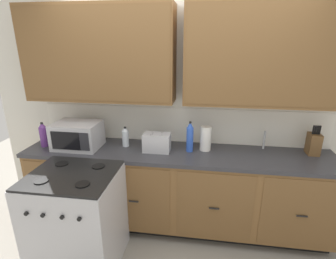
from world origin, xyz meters
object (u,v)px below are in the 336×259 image
object	(u,v)px
toaster	(157,142)
knife_block	(314,144)
stove_range	(77,219)
bottle_blue	(190,137)
bottle_violet	(43,135)
paper_towel_roll	(206,138)
bottle_clear	(125,137)
microwave	(78,135)

from	to	relation	value
toaster	knife_block	distance (m)	1.60
stove_range	bottle_blue	xyz separation A→B (m)	(0.98, 0.66, 0.62)
bottle_violet	knife_block	bearing A→B (deg)	3.98
toaster	paper_towel_roll	xyz separation A→B (m)	(0.50, 0.10, 0.03)
knife_block	bottle_clear	bearing A→B (deg)	-178.03
microwave	bottle_violet	distance (m)	0.39
stove_range	toaster	bearing A→B (deg)	43.92
bottle_clear	knife_block	bearing A→B (deg)	1.97
bottle_blue	paper_towel_roll	bearing A→B (deg)	19.59
knife_block	bottle_blue	xyz separation A→B (m)	(-1.25, -0.11, 0.04)
bottle_clear	toaster	bearing A→B (deg)	-12.57
stove_range	toaster	distance (m)	1.05
stove_range	toaster	xyz separation A→B (m)	(0.64, 0.62, 0.56)
toaster	bottle_clear	bearing A→B (deg)	167.43
knife_block	bottle_clear	size ratio (longest dim) A/B	1.39
toaster	bottle_violet	world-z (taller)	bottle_violet
knife_block	bottle_blue	world-z (taller)	bottle_blue
stove_range	toaster	size ratio (longest dim) A/B	3.39
microwave	bottle_clear	distance (m)	0.51
toaster	knife_block	size ratio (longest dim) A/B	0.90
bottle_violet	bottle_clear	xyz separation A→B (m)	(0.89, 0.13, -0.02)
microwave	bottle_clear	size ratio (longest dim) A/B	2.15
microwave	bottle_clear	xyz separation A→B (m)	(0.50, 0.11, -0.03)
stove_range	microwave	xyz separation A→B (m)	(-0.23, 0.59, 0.60)
stove_range	knife_block	xyz separation A→B (m)	(2.24, 0.77, 0.58)
stove_range	knife_block	bearing A→B (deg)	18.94
microwave	toaster	world-z (taller)	microwave
microwave	bottle_blue	world-z (taller)	bottle_blue
stove_range	bottle_violet	bearing A→B (deg)	137.10
microwave	bottle_violet	bearing A→B (deg)	-176.28
paper_towel_roll	bottle_violet	world-z (taller)	bottle_violet
paper_towel_roll	bottle_blue	size ratio (longest dim) A/B	0.80
microwave	knife_block	xyz separation A→B (m)	(2.46, 0.17, -0.02)
bottle_violet	microwave	bearing A→B (deg)	3.72
bottle_violet	paper_towel_roll	bearing A→B (deg)	4.83
stove_range	bottle_blue	world-z (taller)	bottle_blue
toaster	bottle_clear	world-z (taller)	bottle_clear
paper_towel_roll	bottle_blue	world-z (taller)	bottle_blue
paper_towel_roll	stove_range	bearing A→B (deg)	-147.96
stove_range	toaster	world-z (taller)	toaster
bottle_violet	toaster	bearing A→B (deg)	2.25
toaster	bottle_blue	world-z (taller)	bottle_blue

